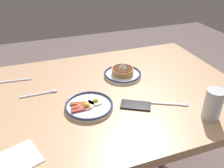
# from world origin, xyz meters

# --- Properties ---
(dining_table) EXTENTS (1.49, 0.99, 0.74)m
(dining_table) POSITION_xyz_m (0.00, 0.00, 0.68)
(dining_table) COLOR tan
(dining_table) RESTS_ON ground_plane
(plate_near_main) EXTENTS (0.22, 0.22, 0.09)m
(plate_near_main) POSITION_xyz_m (-0.16, -0.13, 0.76)
(plate_near_main) COLOR white
(plate_near_main) RESTS_ON dining_table
(plate_center_pancakes) EXTENTS (0.23, 0.23, 0.04)m
(plate_center_pancakes) POSITION_xyz_m (0.11, 0.11, 0.75)
(plate_center_pancakes) COLOR white
(plate_center_pancakes) RESTS_ON dining_table
(drinking_glass) EXTENTS (0.08, 0.08, 0.14)m
(drinking_glass) POSITION_xyz_m (-0.39, 0.36, 0.80)
(drinking_glass) COLOR silver
(drinking_glass) RESTS_ON dining_table
(cell_phone) EXTENTS (0.16, 0.13, 0.01)m
(cell_phone) POSITION_xyz_m (-0.11, 0.17, 0.74)
(cell_phone) COLOR black
(cell_phone) RESTS_ON dining_table
(paper_napkin) EXTENTS (0.19, 0.18, 0.00)m
(paper_napkin) POSITION_xyz_m (0.43, 0.33, 0.74)
(paper_napkin) COLOR white
(paper_napkin) RESTS_ON dining_table
(fork_near) EXTENTS (0.18, 0.03, 0.01)m
(fork_near) POSITION_xyz_m (0.44, -0.28, 0.74)
(fork_near) COLOR silver
(fork_near) RESTS_ON dining_table
(fork_far) EXTENTS (0.17, 0.09, 0.01)m
(fork_far) POSITION_xyz_m (-0.27, 0.21, 0.74)
(fork_far) COLOR silver
(fork_far) RESTS_ON dining_table
(tea_spoon) EXTENTS (0.19, 0.03, 0.01)m
(tea_spoon) POSITION_xyz_m (0.29, -0.09, 0.74)
(tea_spoon) COLOR silver
(tea_spoon) RESTS_ON dining_table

